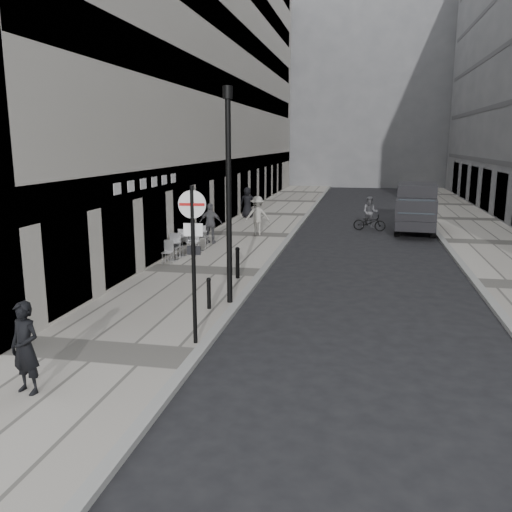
{
  "coord_description": "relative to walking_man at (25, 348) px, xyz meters",
  "views": [
    {
      "loc": [
        3.32,
        -7.33,
        4.49
      ],
      "look_at": [
        0.49,
        7.03,
        1.4
      ],
      "focal_mm": 38.0,
      "sensor_mm": 36.0,
      "label": 1
    }
  ],
  "objects": [
    {
      "name": "ground",
      "position": [
        2.38,
        -0.66,
        -0.96
      ],
      "size": [
        120.0,
        120.0,
        0.0
      ],
      "primitive_type": "plane",
      "color": "black",
      "rests_on": "ground"
    },
    {
      "name": "sidewalk",
      "position": [
        0.38,
        17.34,
        -0.9
      ],
      "size": [
        4.0,
        60.0,
        0.12
      ],
      "primitive_type": "cube",
      "color": "#ABA59B",
      "rests_on": "ground"
    },
    {
      "name": "far_sidewalk",
      "position": [
        11.38,
        17.34,
        -0.9
      ],
      "size": [
        4.0,
        60.0,
        0.12
      ],
      "primitive_type": "cube",
      "color": "#ABA59B",
      "rests_on": "ground"
    },
    {
      "name": "building_left",
      "position": [
        -3.62,
        23.84,
        8.04
      ],
      "size": [
        4.0,
        45.0,
        18.0
      ],
      "primitive_type": "cube",
      "color": "#B6AFA5",
      "rests_on": "ground"
    },
    {
      "name": "building_far",
      "position": [
        3.88,
        55.34,
        10.04
      ],
      "size": [
        24.0,
        16.0,
        22.0
      ],
      "primitive_type": "cube",
      "color": "slate",
      "rests_on": "ground"
    },
    {
      "name": "walking_man",
      "position": [
        0.0,
        0.0,
        0.0
      ],
      "size": [
        0.69,
        0.55,
        1.67
      ],
      "primitive_type": "imported",
      "rotation": [
        0.0,
        0.0,
        -0.26
      ],
      "color": "black",
      "rests_on": "sidewalk"
    },
    {
      "name": "sign_post",
      "position": [
        2.18,
        2.9,
        1.4
      ],
      "size": [
        0.6,
        0.11,
        3.48
      ],
      "rotation": [
        0.0,
        0.0,
        0.07
      ],
      "color": "black",
      "rests_on": "sidewalk"
    },
    {
      "name": "lamppost",
      "position": [
        2.18,
        6.08,
        2.38
      ],
      "size": [
        0.26,
        0.26,
        5.78
      ],
      "color": "black",
      "rests_on": "sidewalk"
    },
    {
      "name": "bollard_near",
      "position": [
        1.78,
        5.39,
        -0.44
      ],
      "size": [
        0.11,
        0.11,
        0.8
      ],
      "primitive_type": "cylinder",
      "color": "black",
      "rests_on": "sidewalk"
    },
    {
      "name": "bollard_far",
      "position": [
        1.78,
        8.76,
        -0.35
      ],
      "size": [
        0.13,
        0.13,
        0.97
      ],
      "primitive_type": "cylinder",
      "color": "black",
      "rests_on": "sidewalk"
    },
    {
      "name": "panel_van",
      "position": [
        8.4,
        20.39,
        0.39
      ],
      "size": [
        2.36,
        5.24,
        2.4
      ],
      "rotation": [
        0.0,
        0.0,
        -0.1
      ],
      "color": "black",
      "rests_on": "ground"
    },
    {
      "name": "cyclist",
      "position": [
        6.1,
        20.24,
        -0.27
      ],
      "size": [
        1.7,
        0.78,
        1.76
      ],
      "rotation": [
        0.0,
        0.0,
        -0.13
      ],
      "color": "black",
      "rests_on": "ground"
    },
    {
      "name": "pedestrian_a",
      "position": [
        -0.76,
        14.57,
        0.05
      ],
      "size": [
        1.04,
        0.44,
        1.77
      ],
      "primitive_type": "imported",
      "rotation": [
        0.0,
        0.0,
        3.15
      ],
      "color": "#55555A",
      "rests_on": "sidewalk"
    },
    {
      "name": "pedestrian_b",
      "position": [
        0.83,
        17.1,
        0.09
      ],
      "size": [
        1.31,
        0.9,
        1.86
      ],
      "primitive_type": "imported",
      "rotation": [
        0.0,
        0.0,
        3.33
      ],
      "color": "#9A968E",
      "rests_on": "sidewalk"
    },
    {
      "name": "pedestrian_c",
      "position": [
        -0.93,
        23.07,
        0.05
      ],
      "size": [
        0.89,
        0.6,
        1.78
      ],
      "primitive_type": "imported",
      "rotation": [
        0.0,
        0.0,
        3.18
      ],
      "color": "black",
      "rests_on": "sidewalk"
    },
    {
      "name": "cafe_table_near",
      "position": [
        -1.22,
        10.94,
        -0.41
      ],
      "size": [
        0.65,
        1.47,
        0.84
      ],
      "color": "#B9B9BB",
      "rests_on": "sidewalk"
    },
    {
      "name": "cafe_table_mid",
      "position": [
        -0.81,
        12.81,
        -0.34
      ],
      "size": [
        0.76,
        1.72,
        0.98
      ],
      "color": "silver",
      "rests_on": "sidewalk"
    },
    {
      "name": "cafe_table_far",
      "position": [
        -1.22,
        11.71,
        -0.34
      ],
      "size": [
        0.77,
        1.74,
        0.99
      ],
      "color": "silver",
      "rests_on": "sidewalk"
    }
  ]
}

